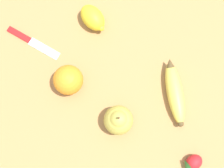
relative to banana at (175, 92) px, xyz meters
The scene contains 7 objects.
ground_plane 0.17m from the banana, behind, with size 3.00×3.00×0.00m, color #A87A47.
banana is the anchor object (origin of this frame).
orange 0.27m from the banana, behind, with size 0.08×0.08×0.08m.
pear 0.16m from the banana, 153.56° to the right, with size 0.07×0.07×0.09m.
strawberry 0.18m from the banana, 78.56° to the right, with size 0.06×0.06×0.03m.
lemon 0.29m from the banana, 136.21° to the left, with size 0.09×0.10×0.05m.
paring_knife 0.41m from the banana, 158.94° to the left, with size 0.15×0.10×0.01m.
Camera 1 is at (0.01, -0.17, 0.81)m, focal length 50.00 mm.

